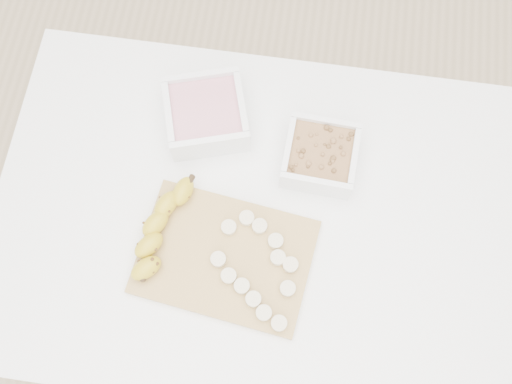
# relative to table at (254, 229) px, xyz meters

# --- Properties ---
(ground) EXTENTS (3.50, 3.50, 0.00)m
(ground) POSITION_rel_table_xyz_m (0.00, 0.00, -0.65)
(ground) COLOR #C6AD89
(ground) RESTS_ON ground
(table) EXTENTS (1.00, 0.70, 0.75)m
(table) POSITION_rel_table_xyz_m (0.00, 0.00, 0.00)
(table) COLOR white
(table) RESTS_ON ground
(bowl_yogurt) EXTENTS (0.19, 0.19, 0.07)m
(bowl_yogurt) POSITION_rel_table_xyz_m (-0.12, 0.18, 0.13)
(bowl_yogurt) COLOR white
(bowl_yogurt) RESTS_ON table
(bowl_granola) EXTENTS (0.14, 0.14, 0.06)m
(bowl_granola) POSITION_rel_table_xyz_m (0.11, 0.13, 0.13)
(bowl_granola) COLOR white
(bowl_granola) RESTS_ON table
(cutting_board) EXTENTS (0.34, 0.26, 0.01)m
(cutting_board) POSITION_rel_table_xyz_m (-0.04, -0.09, 0.10)
(cutting_board) COLOR tan
(cutting_board) RESTS_ON table
(banana) EXTENTS (0.14, 0.21, 0.04)m
(banana) POSITION_rel_table_xyz_m (-0.16, -0.06, 0.13)
(banana) COLOR gold
(banana) RESTS_ON cutting_board
(banana_slices) EXTENTS (0.16, 0.21, 0.02)m
(banana_slices) POSITION_rel_table_xyz_m (0.02, -0.10, 0.12)
(banana_slices) COLOR beige
(banana_slices) RESTS_ON cutting_board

